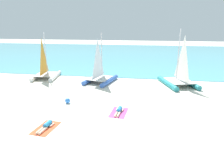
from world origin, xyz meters
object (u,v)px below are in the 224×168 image
object	(u,v)px
towel_left	(46,128)
towel_right	(119,113)
sunbather_right	(119,111)
sunbather_left	(46,126)
sailboat_teal	(179,77)
sailboat_white	(46,72)
sailboat_blue	(100,75)
beach_ball	(68,101)

from	to	relation	value
towel_left	towel_right	size ratio (longest dim) A/B	1.00
sunbather_right	sunbather_left	bearing A→B (deg)	-139.15
sailboat_teal	sailboat_white	bearing A→B (deg)	159.58
sailboat_teal	sunbather_left	xyz separation A→B (m)	(-9.21, -10.61, -0.71)
sailboat_white	sunbather_left	distance (m)	12.57
sailboat_blue	towel_left	distance (m)	10.66
sailboat_teal	beach_ball	xyz separation A→B (m)	(-9.41, -6.55, -0.64)
towel_right	beach_ball	xyz separation A→B (m)	(-4.25, 1.16, 0.20)
beach_ball	sailboat_teal	bearing A→B (deg)	34.84
sailboat_blue	sunbather_left	world-z (taller)	sailboat_blue
sailboat_white	beach_ball	bearing A→B (deg)	-61.35
sailboat_white	beach_ball	size ratio (longest dim) A/B	12.53
sailboat_teal	beach_ball	world-z (taller)	sailboat_teal
towel_right	sunbather_right	distance (m)	0.14
beach_ball	sailboat_white	bearing A→B (deg)	126.87
sailboat_white	towel_left	bearing A→B (deg)	-71.95
sailboat_teal	sailboat_blue	world-z (taller)	sailboat_teal
sailboat_teal	sailboat_blue	distance (m)	8.19
sailboat_white	beach_ball	xyz separation A→B (m)	(5.38, -7.18, -0.57)
towel_left	towel_right	world-z (taller)	same
sailboat_blue	beach_ball	bearing A→B (deg)	-88.12
sailboat_white	sailboat_blue	size ratio (longest dim) A/B	1.00
sailboat_teal	sailboat_blue	bearing A→B (deg)	162.65
towel_left	beach_ball	distance (m)	4.14
towel_right	beach_ball	size ratio (longest dim) A/B	4.58
sailboat_blue	towel_left	bearing A→B (deg)	-82.95
sailboat_teal	sunbather_left	distance (m)	14.07
towel_right	sailboat_teal	bearing A→B (deg)	56.25
sailboat_blue	sunbather_left	distance (m)	10.59
sailboat_white	sailboat_blue	bearing A→B (deg)	-14.44
sailboat_teal	sunbather_right	bearing A→B (deg)	-141.95
sailboat_teal	beach_ball	size ratio (longest dim) A/B	13.67
sailboat_teal	sunbather_right	size ratio (longest dim) A/B	3.61
sailboat_teal	towel_right	xyz separation A→B (m)	(-5.16, -7.71, -0.84)
sunbather_left	towel_right	world-z (taller)	sunbather_left
sailboat_blue	sunbather_right	xyz separation A→B (m)	(3.04, -7.56, -0.65)
towel_left	sunbather_left	distance (m)	0.14
sunbather_right	beach_ball	distance (m)	4.40
sunbather_left	sailboat_teal	bearing A→B (deg)	54.67
towel_right	towel_left	bearing A→B (deg)	-143.86
sunbather_right	beach_ball	bearing A→B (deg)	170.25
sunbather_left	sunbather_right	xyz separation A→B (m)	(4.06, 2.96, 0.00)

